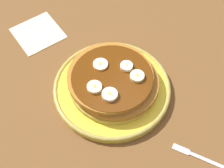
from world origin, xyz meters
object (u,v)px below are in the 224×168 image
at_px(banana_slice_2, 128,67).
at_px(fork, 200,157).
at_px(banana_slice_1, 100,65).
at_px(banana_slice_4, 137,76).
at_px(napkin, 38,33).
at_px(plate, 112,88).
at_px(banana_slice_0, 95,88).
at_px(banana_slice_3, 110,95).
at_px(pancake_stack, 113,80).

xyz_separation_m(banana_slice_2, fork, (0.23, -0.00, -0.06)).
distance_m(banana_slice_1, banana_slice_4, 0.08).
bearing_deg(banana_slice_1, napkin, -170.06).
height_order(plate, napkin, plate).
bearing_deg(banana_slice_0, banana_slice_3, 22.04).
relative_size(banana_slice_1, napkin, 0.30).
xyz_separation_m(banana_slice_3, fork, (0.20, 0.07, -0.06)).
height_order(pancake_stack, napkin, pancake_stack).
bearing_deg(banana_slice_0, pancake_stack, 94.19).
bearing_deg(pancake_stack, banana_slice_3, -47.26).
height_order(banana_slice_1, fork, banana_slice_1).
height_order(plate, pancake_stack, pancake_stack).
distance_m(banana_slice_0, banana_slice_1, 0.06).
bearing_deg(plate, pancake_stack, 105.82).
bearing_deg(banana_slice_3, fork, 19.39).
height_order(plate, banana_slice_3, banana_slice_3).
bearing_deg(pancake_stack, banana_slice_2, 81.71).
height_order(plate, banana_slice_2, banana_slice_2).
bearing_deg(banana_slice_1, fork, 7.74).
bearing_deg(banana_slice_0, fork, 19.76).
bearing_deg(fork, banana_slice_4, 178.78).
bearing_deg(plate, banana_slice_3, -44.31).
distance_m(pancake_stack, banana_slice_0, 0.06).
bearing_deg(pancake_stack, napkin, -170.24).
bearing_deg(banana_slice_0, plate, 92.84).
bearing_deg(banana_slice_2, fork, -0.90).
bearing_deg(banana_slice_1, banana_slice_3, -23.91).
distance_m(banana_slice_4, fork, 0.21).
relative_size(banana_slice_4, napkin, 0.28).
bearing_deg(banana_slice_0, banana_slice_2, 89.16).
distance_m(banana_slice_2, fork, 0.24).
bearing_deg(banana_slice_4, banana_slice_2, -178.85).
xyz_separation_m(plate, pancake_stack, (-0.00, 0.01, 0.02)).
bearing_deg(banana_slice_3, banana_slice_4, 90.10).
height_order(pancake_stack, fork, pancake_stack).
bearing_deg(banana_slice_3, banana_slice_0, -157.96).
distance_m(banana_slice_2, banana_slice_4, 0.03).
distance_m(banana_slice_0, banana_slice_2, 0.09).
height_order(banana_slice_2, banana_slice_3, same).
bearing_deg(plate, banana_slice_1, -179.05).
xyz_separation_m(banana_slice_1, banana_slice_3, (0.07, -0.03, 0.00)).
distance_m(plate, pancake_stack, 0.03).
height_order(plate, banana_slice_0, banana_slice_0).
relative_size(banana_slice_1, banana_slice_2, 1.18).
distance_m(plate, banana_slice_2, 0.06).
bearing_deg(banana_slice_4, banana_slice_1, -150.85).
height_order(pancake_stack, banana_slice_0, banana_slice_0).
relative_size(banana_slice_0, banana_slice_2, 1.14).
bearing_deg(banana_slice_4, plate, -130.11).
xyz_separation_m(banana_slice_0, banana_slice_4, (0.03, 0.09, -0.00)).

